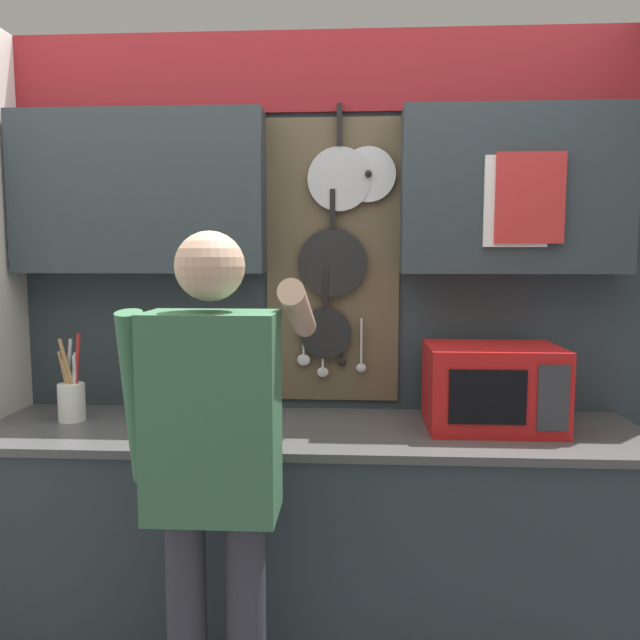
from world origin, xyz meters
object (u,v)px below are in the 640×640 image
Objects in this scene: person at (214,458)px; utensil_crock at (72,398)px; microwave at (492,387)px; knife_block at (189,395)px.

utensil_crock is at bearing 140.21° from person.
utensil_crock reaches higher than microwave.
microwave reaches higher than knife_block.
utensil_crock is 0.91m from person.
knife_block is 0.47m from utensil_crock.
person reaches higher than knife_block.
utensil_crock reaches higher than knife_block.
knife_block is 0.17× the size of person.
microwave is 0.30× the size of person.
knife_block is at bearing 179.97° from microwave.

